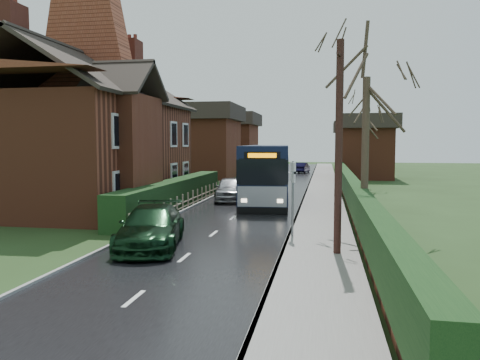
% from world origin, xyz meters
% --- Properties ---
extents(ground, '(140.00, 140.00, 0.00)m').
position_xyz_m(ground, '(0.00, 0.00, 0.00)').
color(ground, '#29471E').
rests_on(ground, ground).
extents(road, '(6.00, 100.00, 0.02)m').
position_xyz_m(road, '(0.00, 10.00, 0.01)').
color(road, black).
rests_on(road, ground).
extents(pavement, '(2.50, 100.00, 0.14)m').
position_xyz_m(pavement, '(4.25, 10.00, 0.07)').
color(pavement, slate).
rests_on(pavement, ground).
extents(kerb_right, '(0.12, 100.00, 0.14)m').
position_xyz_m(kerb_right, '(3.05, 10.00, 0.07)').
color(kerb_right, gray).
rests_on(kerb_right, ground).
extents(kerb_left, '(0.12, 100.00, 0.10)m').
position_xyz_m(kerb_left, '(-3.05, 10.00, 0.05)').
color(kerb_left, gray).
rests_on(kerb_left, ground).
extents(front_hedge, '(1.20, 16.00, 1.60)m').
position_xyz_m(front_hedge, '(-3.90, 5.00, 0.80)').
color(front_hedge, black).
rests_on(front_hedge, ground).
extents(picket_fence, '(0.10, 16.00, 0.90)m').
position_xyz_m(picket_fence, '(-3.15, 5.00, 0.45)').
color(picket_fence, gray).
rests_on(picket_fence, ground).
extents(right_wall_hedge, '(0.60, 50.00, 1.80)m').
position_xyz_m(right_wall_hedge, '(5.80, 10.00, 1.02)').
color(right_wall_hedge, brown).
rests_on(right_wall_hedge, ground).
extents(brick_house, '(9.30, 14.60, 10.30)m').
position_xyz_m(brick_house, '(-8.73, 4.78, 4.38)').
color(brick_house, brown).
rests_on(brick_house, ground).
extents(bus, '(3.54, 11.71, 3.51)m').
position_xyz_m(bus, '(0.80, 9.00, 1.74)').
color(bus, black).
rests_on(bus, ground).
extents(car_silver, '(2.39, 4.67, 1.52)m').
position_xyz_m(car_silver, '(-1.50, 8.77, 0.76)').
color(car_silver, '#B3B3B8').
rests_on(car_silver, ground).
extents(car_green, '(3.00, 5.27, 1.44)m').
position_xyz_m(car_green, '(-1.60, -4.69, 0.72)').
color(car_green, black).
rests_on(car_green, ground).
extents(car_distant, '(1.88, 4.05, 1.29)m').
position_xyz_m(car_distant, '(1.64, 37.08, 0.64)').
color(car_distant, black).
rests_on(car_distant, ground).
extents(bus_stop_sign, '(0.25, 0.43, 2.99)m').
position_xyz_m(bus_stop_sign, '(3.20, -2.55, 1.97)').
color(bus_stop_sign, slate).
rests_on(bus_stop_sign, ground).
extents(telegraph_pole, '(0.27, 0.88, 6.88)m').
position_xyz_m(telegraph_pole, '(4.80, -4.99, 3.48)').
color(telegraph_pole, black).
rests_on(telegraph_pole, ground).
extents(tree_right_near, '(4.19, 4.19, 9.05)m').
position_xyz_m(tree_right_near, '(6.00, -0.28, 6.76)').
color(tree_right_near, '#3A2D22').
rests_on(tree_right_near, ground).
extents(tree_right_far, '(4.54, 4.54, 8.76)m').
position_xyz_m(tree_right_far, '(7.46, 18.41, 6.55)').
color(tree_right_far, '#3C3023').
rests_on(tree_right_far, ground).
extents(tree_house_side, '(4.23, 4.23, 9.62)m').
position_xyz_m(tree_house_side, '(-12.59, 18.00, 7.19)').
color(tree_house_side, '#382E21').
rests_on(tree_house_side, ground).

